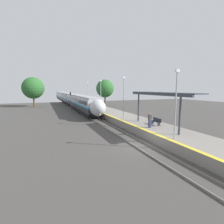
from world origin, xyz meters
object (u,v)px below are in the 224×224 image
platform_bench (156,121)px  lamppost_far (101,94)px  lamppost_near (176,101)px  train (69,98)px  lamppost_farthest (88,93)px  railway_signal (71,100)px  person_waiting (150,120)px  lamppost_mid (124,96)px

platform_bench → lamppost_far: size_ratio=0.27×
lamppost_near → lamppost_far: (0.00, 21.22, 0.00)m
train → lamppost_farthest: 19.37m
railway_signal → lamppost_near: bearing=-80.5°
person_waiting → lamppost_near: 5.49m
train → platform_bench: bearing=-84.2°
railway_signal → lamppost_mid: lamppost_mid is taller
railway_signal → lamppost_near: size_ratio=0.75×
platform_bench → lamppost_farthest: 26.30m
lamppost_far → train: bearing=94.4°
lamppost_farthest → platform_bench: bearing=-85.0°
railway_signal → lamppost_farthest: (4.86, 2.91, 1.64)m
platform_bench → railway_signal: railway_signal is taller
lamppost_near → lamppost_mid: same height
train → lamppost_far: (2.28, -29.71, 2.25)m
railway_signal → lamppost_mid: bearing=-75.1°
lamppost_mid → lamppost_far: bearing=90.0°
platform_bench → lamppost_mid: size_ratio=0.27×
platform_bench → lamppost_far: (-2.27, 15.42, 3.04)m
train → railway_signal: bearing=-96.7°
person_waiting → lamppost_farthest: (-0.61, 27.02, 2.58)m
platform_bench → train: bearing=95.8°
person_waiting → lamppost_near: size_ratio=0.29×
lamppost_farthest → train: bearing=96.8°
lamppost_far → railway_signal: bearing=122.2°
person_waiting → lamppost_near: bearing=-97.2°
person_waiting → lamppost_mid: bearing=96.0°
person_waiting → lamppost_farthest: lamppost_farthest is taller
lamppost_near → lamppost_farthest: 31.83m
person_waiting → lamppost_farthest: 27.15m
lamppost_mid → lamppost_farthest: same height
lamppost_far → lamppost_farthest: size_ratio=1.00×
person_waiting → lamppost_near: lamppost_near is taller
platform_bench → railway_signal: 24.23m
platform_bench → person_waiting: person_waiting is taller
lamppost_mid → lamppost_farthest: bearing=90.0°
railway_signal → lamppost_far: size_ratio=0.75×
platform_bench → lamppost_mid: (-2.27, 4.80, 3.04)m
lamppost_near → lamppost_farthest: bearing=90.0°
lamppost_near → platform_bench: bearing=68.7°
lamppost_near → railway_signal: bearing=99.5°
lamppost_far → lamppost_farthest: bearing=90.0°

